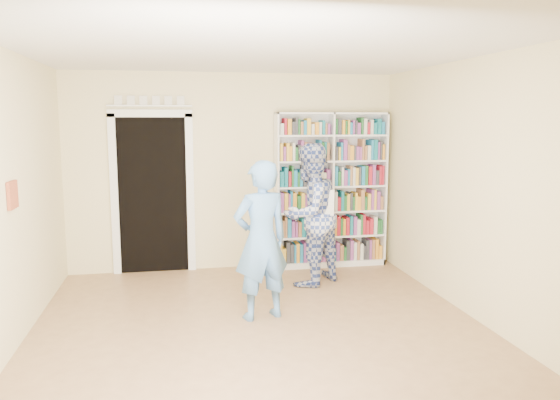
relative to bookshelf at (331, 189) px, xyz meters
name	(u,v)px	position (x,y,z in m)	size (l,w,h in m)	color
floor	(262,334)	(-1.35, -2.34, -1.09)	(5.00, 5.00, 0.00)	#8F6745
ceiling	(261,49)	(-1.35, -2.34, 1.61)	(5.00, 5.00, 0.00)	white
wall_back	(234,172)	(-1.35, 0.16, 0.26)	(4.50, 4.50, 0.00)	#F6E5A9
wall_left	(4,204)	(-3.60, -2.34, 0.26)	(5.00, 5.00, 0.00)	#F6E5A9
wall_right	(481,191)	(0.90, -2.34, 0.26)	(5.00, 5.00, 0.00)	#F6E5A9
bookshelf	(331,189)	(0.00, 0.00, 0.00)	(1.58, 0.30, 2.17)	white
doorway	(153,186)	(-2.45, 0.13, 0.08)	(1.10, 0.08, 2.43)	black
wall_art	(13,195)	(-3.58, -2.14, 0.31)	(0.03, 0.25, 0.25)	brown
man_blue	(261,240)	(-1.29, -1.90, -0.26)	(0.61, 0.40, 1.66)	#598DC7
man_plaid	(309,215)	(-0.51, -0.82, -0.20)	(0.87, 0.67, 1.78)	#2F4390
paper_sheet	(325,203)	(-0.36, -1.01, -0.03)	(0.22, 0.01, 0.32)	white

